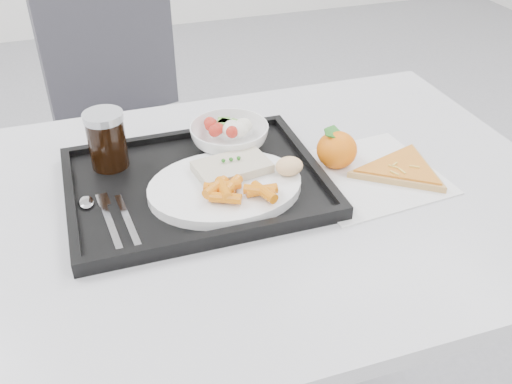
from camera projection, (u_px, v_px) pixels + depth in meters
name	position (u px, v px, depth m)	size (l,w,h in m)	color
table	(233.00, 227.00, 1.04)	(1.20, 0.80, 0.75)	#B2B3B5
chair	(122.00, 112.00, 1.75)	(0.52, 0.52, 0.93)	#3A3940
tray	(196.00, 184.00, 1.02)	(0.45, 0.35, 0.03)	black
dinner_plate	(225.00, 187.00, 0.99)	(0.27, 0.27, 0.02)	white
fish_fillet	(232.00, 167.00, 1.01)	(0.14, 0.10, 0.03)	beige
bread_roll	(289.00, 166.00, 1.00)	(0.05, 0.05, 0.03)	#DCC289
salad_bowl	(229.00, 136.00, 1.11)	(0.15, 0.15, 0.05)	white
cola_glass	(107.00, 139.00, 1.03)	(0.07, 0.07, 0.11)	black
cutlery	(107.00, 213.00, 0.94)	(0.09, 0.17, 0.01)	silver
napkin	(368.00, 175.00, 1.06)	(0.27, 0.26, 0.00)	silver
tangerine	(337.00, 150.00, 1.07)	(0.09, 0.09, 0.07)	orange
pizza_slice	(402.00, 169.00, 1.06)	(0.24, 0.24, 0.02)	#E3B673
carrot_pile	(236.00, 190.00, 0.94)	(0.13, 0.09, 0.03)	orange
salad_contents	(229.00, 128.00, 1.11)	(0.09, 0.07, 0.03)	#B42519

